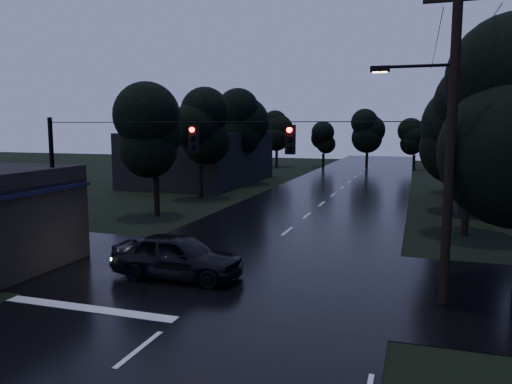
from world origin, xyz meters
The scene contains 14 objects.
main_road centered at (0.00, 30.00, 0.00)m, with size 12.00×120.00×0.02m, color black.
cross_street centered at (0.00, 12.00, 0.00)m, with size 60.00×9.00×0.02m, color black.
building_far_left centered at (-14.00, 40.00, 2.50)m, with size 10.00×16.00×5.00m, color black.
utility_pole_main centered at (7.41, 11.00, 5.26)m, with size 3.50×0.30×10.00m.
utility_pole_far centered at (8.30, 28.00, 3.88)m, with size 2.00×0.30×7.50m.
anchor_pole_left centered at (-7.50, 11.00, 3.00)m, with size 0.18×0.18×6.00m, color black.
span_signals centered at (0.56, 10.99, 5.24)m, with size 15.00×0.37×1.12m.
tree_left_a centered at (-9.00, 22.00, 5.24)m, with size 3.92×3.92×8.26m.
tree_left_b centered at (-9.60, 30.00, 5.62)m, with size 4.20×4.20×8.85m.
tree_left_c centered at (-10.20, 40.00, 5.99)m, with size 4.48×4.48×9.44m.
tree_right_a centered at (9.00, 22.00, 5.62)m, with size 4.20×4.20×8.85m.
tree_right_b centered at (9.60, 30.00, 5.99)m, with size 4.48×4.48×9.44m.
tree_right_c centered at (10.20, 40.00, 6.37)m, with size 4.76×4.76×10.03m.
car centered at (-1.83, 10.78, 0.84)m, with size 1.99×4.95×1.69m, color black.
Camera 1 is at (6.58, -5.54, 5.67)m, focal length 35.00 mm.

